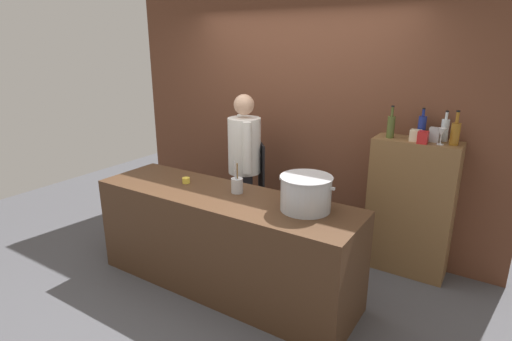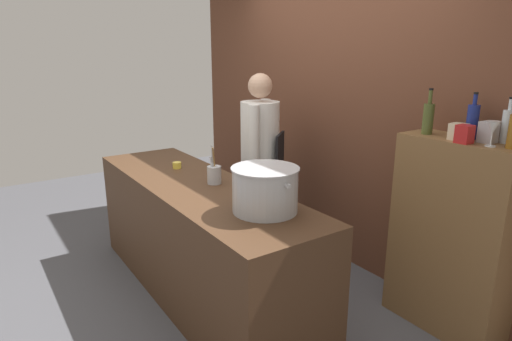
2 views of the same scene
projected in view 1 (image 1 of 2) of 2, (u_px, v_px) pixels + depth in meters
The scene contains 16 objects.
ground_plane at pixel (225, 285), 3.80m from camera, with size 8.00×8.00×0.00m, color #4C4C51.
brick_back_panel at pixel (299, 105), 4.47m from camera, with size 4.40×0.10×3.00m, color brown.
prep_counter at pixel (224, 241), 3.66m from camera, with size 2.44×0.70×0.90m, color #472D1C.
bar_cabinet at pixel (410, 208), 3.87m from camera, with size 0.76×0.32×1.31m, color brown.
chef at pixel (245, 161), 4.29m from camera, with size 0.43×0.45×1.66m.
stockpot_large at pixel (306, 193), 3.17m from camera, with size 0.47×0.41×0.27m.
utensil_crock at pixel (237, 185), 3.55m from camera, with size 0.10×0.10×0.28m.
butter_jar at pixel (186, 180), 3.80m from camera, with size 0.07×0.07×0.05m, color yellow.
wine_bottle_cobalt at pixel (422, 127), 3.67m from camera, with size 0.07×0.07×0.29m.
wine_bottle_amber at pixel (455, 133), 3.48m from camera, with size 0.08×0.08×0.30m.
wine_bottle_clear at pixel (445, 129), 3.62m from camera, with size 0.07×0.07×0.27m.
wine_bottle_olive at pixel (391, 126), 3.74m from camera, with size 0.07×0.07×0.30m.
wine_glass_tall at pixel (442, 133), 3.49m from camera, with size 0.07×0.07×0.15m.
spice_tin_cream at pixel (415, 135), 3.63m from camera, with size 0.09×0.09×0.10m, color beige.
spice_tin_red at pixel (423, 137), 3.54m from camera, with size 0.08×0.08×0.11m, color red.
spice_tin_silver at pixel (434, 135), 3.61m from camera, with size 0.09×0.09×0.13m, color #B2B2B7.
Camera 1 is at (2.02, -2.62, 2.16)m, focal length 28.63 mm.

